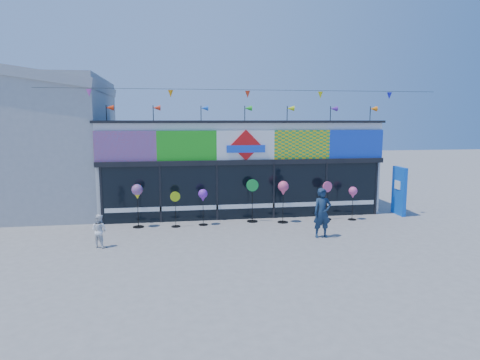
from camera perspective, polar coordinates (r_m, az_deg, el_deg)
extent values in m
plane|color=slate|center=(14.80, 3.05, -8.20)|extent=(80.00, 80.00, 0.00)
cube|color=white|center=(20.22, -0.50, 1.99)|extent=(12.00, 5.00, 4.00)
cube|color=black|center=(17.83, 0.74, -1.59)|extent=(11.60, 0.12, 2.30)
cube|color=black|center=(17.63, 0.77, 2.40)|extent=(12.00, 0.30, 0.20)
cube|color=white|center=(17.92, 0.75, -3.50)|extent=(11.40, 0.10, 0.18)
cube|color=black|center=(20.11, -0.51, 7.81)|extent=(12.20, 5.20, 0.10)
cube|color=black|center=(17.78, -18.01, -2.02)|extent=(0.08, 0.14, 2.30)
cube|color=black|center=(17.57, -10.58, -1.87)|extent=(0.08, 0.14, 2.30)
cube|color=black|center=(17.66, -3.09, -1.70)|extent=(0.08, 0.14, 2.30)
cube|color=black|center=(18.07, 4.50, -1.49)|extent=(0.08, 0.14, 2.30)
cube|color=black|center=(18.74, 11.35, -1.28)|extent=(0.08, 0.14, 2.30)
cube|color=black|center=(19.66, 17.64, -1.07)|extent=(0.08, 0.14, 2.30)
cube|color=red|center=(17.42, -15.03, 4.37)|extent=(2.40, 0.08, 1.20)
cube|color=green|center=(17.34, -7.10, 4.56)|extent=(2.40, 0.08, 1.20)
cube|color=white|center=(17.59, 0.76, 4.67)|extent=(2.40, 0.08, 1.20)
cube|color=yellow|center=(18.16, 8.27, 4.70)|extent=(2.40, 0.08, 1.20)
cube|color=blue|center=(19.02, 15.21, 4.65)|extent=(2.40, 0.08, 1.20)
cube|color=red|center=(17.53, 0.80, 4.66)|extent=(1.27, 0.06, 1.27)
cube|color=blue|center=(17.52, 0.81, 4.17)|extent=(1.60, 0.05, 0.30)
cube|color=yellow|center=(17.65, -11.92, -2.11)|extent=(0.78, 0.03, 0.78)
cube|color=green|center=(17.60, -6.84, -1.22)|extent=(0.92, 0.03, 0.92)
cube|color=red|center=(17.70, -1.78, -0.52)|extent=(0.78, 0.03, 0.78)
cube|color=blue|center=(18.05, 3.17, -1.97)|extent=(0.92, 0.03, 0.92)
cube|color=#6F23A4|center=(18.39, 7.95, -0.79)|extent=(0.78, 0.03, 0.78)
cube|color=green|center=(18.88, 12.51, -0.15)|extent=(0.92, 0.03, 0.92)
cylinder|color=black|center=(17.70, -17.38, 8.38)|extent=(0.03, 0.03, 0.70)
cone|color=red|center=(17.69, -16.96, 9.21)|extent=(0.30, 0.22, 0.22)
cylinder|color=black|center=(17.54, -11.49, 8.59)|extent=(0.03, 0.03, 0.70)
cone|color=red|center=(17.54, -11.05, 9.42)|extent=(0.30, 0.22, 0.22)
cylinder|color=black|center=(17.57, -5.22, 8.72)|extent=(0.03, 0.03, 0.70)
cone|color=blue|center=(17.59, -4.77, 9.53)|extent=(0.30, 0.22, 0.22)
cylinder|color=black|center=(17.79, 0.64, 8.74)|extent=(0.03, 0.03, 0.70)
cone|color=green|center=(17.82, 1.09, 9.54)|extent=(0.30, 0.22, 0.22)
cylinder|color=black|center=(18.18, 6.30, 8.68)|extent=(0.03, 0.03, 0.70)
cone|color=#BCDD12|center=(18.23, 6.75, 9.45)|extent=(0.30, 0.22, 0.22)
cylinder|color=black|center=(18.78, 11.96, 8.53)|extent=(0.03, 0.03, 0.70)
cone|color=#5B22A1|center=(18.83, 12.39, 9.28)|extent=(0.30, 0.22, 0.22)
cylinder|color=black|center=(19.50, 16.96, 8.33)|extent=(0.03, 0.03, 0.70)
cone|color=orange|center=(19.56, 17.36, 9.05)|extent=(0.30, 0.22, 0.22)
cylinder|color=black|center=(17.19, 1.02, 11.93)|extent=(16.00, 0.01, 0.01)
cone|color=#E34BC2|center=(17.17, -19.48, 10.88)|extent=(0.20, 0.20, 0.28)
cone|color=orange|center=(16.91, -9.24, 11.28)|extent=(0.20, 0.20, 0.28)
cone|color=red|center=(17.18, 1.02, 11.33)|extent=(0.20, 0.20, 0.28)
cone|color=yellow|center=(17.95, 10.67, 11.06)|extent=(0.20, 0.20, 0.28)
cone|color=#171AC7|center=(19.17, 19.29, 10.55)|extent=(0.20, 0.20, 0.28)
cube|color=#9FA2A4|center=(22.04, -27.67, 4.18)|extent=(8.00, 7.00, 6.00)
cube|color=#9FA2A4|center=(22.10, -28.21, 12.22)|extent=(8.18, 7.20, 1.54)
cube|color=blue|center=(19.94, 20.45, -1.37)|extent=(0.19, 1.05, 2.10)
cube|color=white|center=(19.86, 20.28, -0.63)|extent=(0.06, 0.47, 0.37)
cylinder|color=black|center=(17.13, -13.39, -6.09)|extent=(0.43, 0.43, 0.03)
cylinder|color=black|center=(16.97, -13.46, -3.76)|extent=(0.03, 0.03, 1.39)
sphere|color=yellow|center=(16.84, -13.55, -1.27)|extent=(0.43, 0.43, 0.43)
cone|color=yellow|center=(16.88, -13.52, -2.17)|extent=(0.21, 0.21, 0.19)
cylinder|color=black|center=(16.92, -8.55, -6.14)|extent=(0.35, 0.35, 0.03)
cylinder|color=black|center=(16.79, -8.59, -4.19)|extent=(0.02, 0.02, 1.15)
cylinder|color=#C1DE12|center=(16.68, -8.63, -2.20)|extent=(0.39, 0.13, 0.39)
cylinder|color=black|center=(17.07, -4.92, -5.95)|extent=(0.36, 0.36, 0.03)
cylinder|color=black|center=(16.94, -4.94, -3.96)|extent=(0.02, 0.02, 1.18)
sphere|color=purple|center=(16.82, -4.97, -1.84)|extent=(0.36, 0.36, 0.36)
cone|color=purple|center=(16.86, -4.96, -2.60)|extent=(0.18, 0.18, 0.16)
cylinder|color=black|center=(17.56, 1.65, -5.52)|extent=(0.45, 0.45, 0.03)
cylinder|color=black|center=(17.40, 1.66, -3.14)|extent=(0.03, 0.03, 1.45)
cylinder|color=green|center=(17.27, 1.67, -0.71)|extent=(0.49, 0.05, 0.49)
cylinder|color=black|center=(17.50, 5.72, -5.61)|extent=(0.43, 0.43, 0.03)
cylinder|color=black|center=(17.35, 5.76, -3.30)|extent=(0.03, 0.03, 1.40)
sphere|color=#D24670|center=(17.21, 5.79, -0.84)|extent=(0.43, 0.43, 0.43)
cone|color=#D24670|center=(17.26, 5.78, -1.72)|extent=(0.22, 0.22, 0.19)
cylinder|color=black|center=(18.29, 11.45, -5.14)|extent=(0.41, 0.41, 0.03)
cylinder|color=black|center=(18.14, 11.51, -3.04)|extent=(0.02, 0.02, 1.33)
cylinder|color=#F45188|center=(18.03, 11.57, -0.89)|extent=(0.45, 0.17, 0.45)
cylinder|color=black|center=(18.48, 14.70, -5.11)|extent=(0.35, 0.35, 0.03)
cylinder|color=black|center=(18.36, 14.77, -3.33)|extent=(0.02, 0.02, 1.15)
sphere|color=#D24687|center=(18.25, 14.84, -1.42)|extent=(0.35, 0.35, 0.35)
cone|color=#D24687|center=(18.29, 14.81, -2.11)|extent=(0.18, 0.18, 0.16)
imported|color=#152944|center=(15.36, 10.91, -4.34)|extent=(0.66, 0.45, 1.76)
imported|color=white|center=(14.75, -18.25, -6.44)|extent=(0.62, 0.53, 1.10)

